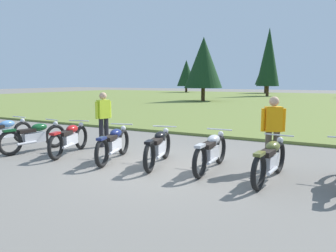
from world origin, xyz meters
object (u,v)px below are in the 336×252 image
object	(u,v)px
motorcycle_black	(158,147)
rider_checking_bike	(103,116)
motorcycle_navy	(114,144)
motorcycle_red	(70,138)
motorcycle_sky_blue	(3,132)
motorcycle_olive	(270,160)
motorcycle_silver	(211,151)
rider_in_hivis_vest	(273,128)
motorcycle_british_green	(34,136)

from	to	relation	value
motorcycle_black	rider_checking_bike	world-z (taller)	rider_checking_bike
motorcycle_navy	motorcycle_black	bearing A→B (deg)	7.58
rider_checking_bike	motorcycle_red	bearing A→B (deg)	-97.72
motorcycle_sky_blue	rider_checking_bike	xyz separation A→B (m)	(2.79, 1.45, 0.51)
rider_checking_bike	motorcycle_navy	bearing A→B (deg)	-42.86
motorcycle_red	rider_checking_bike	xyz separation A→B (m)	(0.17, 1.26, 0.51)
motorcycle_sky_blue	motorcycle_olive	distance (m)	8.00
motorcycle_silver	motorcycle_olive	world-z (taller)	same
motorcycle_sky_blue	motorcycle_olive	xyz separation A→B (m)	(7.99, 0.33, 0.00)
motorcycle_black	motorcycle_silver	size ratio (longest dim) A/B	0.98
motorcycle_black	rider_in_hivis_vest	bearing A→B (deg)	19.97
motorcycle_black	motorcycle_navy	bearing A→B (deg)	-172.42
rider_in_hivis_vest	motorcycle_sky_blue	bearing A→B (deg)	-170.96
motorcycle_british_green	motorcycle_red	size ratio (longest dim) A/B	1.02
motorcycle_sky_blue	motorcycle_black	world-z (taller)	same
motorcycle_olive	rider_in_hivis_vest	distance (m)	1.06
rider_checking_bike	motorcycle_black	bearing A→B (deg)	-23.06
motorcycle_sky_blue	rider_in_hivis_vest	xyz separation A→B (m)	(7.84, 1.25, 0.51)
motorcycle_sky_blue	rider_checking_bike	distance (m)	3.18
motorcycle_red	rider_checking_bike	world-z (taller)	rider_checking_bike
motorcycle_silver	rider_in_hivis_vest	world-z (taller)	rider_in_hivis_vest
motorcycle_silver	motorcycle_red	bearing A→B (deg)	-175.61
motorcycle_navy	motorcycle_olive	world-z (taller)	same
motorcycle_red	motorcycle_navy	xyz separation A→B (m)	(1.53, -0.00, 0.00)
motorcycle_british_green	motorcycle_silver	distance (m)	5.22
motorcycle_olive	rider_in_hivis_vest	xyz separation A→B (m)	(-0.15, 0.92, 0.51)
motorcycle_british_green	motorcycle_black	world-z (taller)	same
motorcycle_black	rider_in_hivis_vest	distance (m)	2.69
motorcycle_silver	motorcycle_british_green	bearing A→B (deg)	-174.16
motorcycle_sky_blue	rider_checking_bike	world-z (taller)	rider_checking_bike
motorcycle_olive	motorcycle_british_green	bearing A→B (deg)	-176.81
motorcycle_navy	motorcycle_olive	distance (m)	3.85
motorcycle_navy	rider_checking_bike	size ratio (longest dim) A/B	1.23
motorcycle_british_green	motorcycle_black	distance (m)	3.92
motorcycle_british_green	rider_in_hivis_vest	bearing A→B (deg)	11.34
motorcycle_british_green	rider_in_hivis_vest	distance (m)	6.53
motorcycle_black	rider_in_hivis_vest	xyz separation A→B (m)	(2.48, 0.90, 0.51)
motorcycle_british_green	motorcycle_silver	size ratio (longest dim) A/B	0.99
rider_checking_bike	motorcycle_sky_blue	bearing A→B (deg)	-152.58
motorcycle_black	motorcycle_olive	xyz separation A→B (m)	(2.63, -0.01, 0.00)
motorcycle_sky_blue	motorcycle_black	distance (m)	5.38
motorcycle_olive	rider_checking_bike	bearing A→B (deg)	167.93
motorcycle_black	motorcycle_silver	distance (m)	1.30
motorcycle_red	rider_checking_bike	size ratio (longest dim) A/B	1.22
motorcycle_olive	rider_in_hivis_vest	bearing A→B (deg)	99.14
motorcycle_sky_blue	motorcycle_black	bearing A→B (deg)	3.70
motorcycle_british_green	motorcycle_olive	size ratio (longest dim) A/B	0.99
motorcycle_olive	motorcycle_sky_blue	bearing A→B (deg)	-177.62
motorcycle_navy	motorcycle_black	size ratio (longest dim) A/B	0.99
motorcycle_sky_blue	motorcycle_red	distance (m)	2.62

